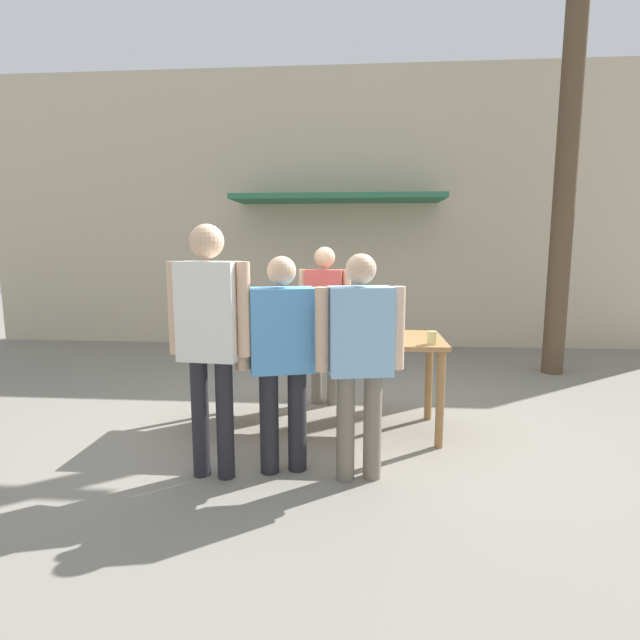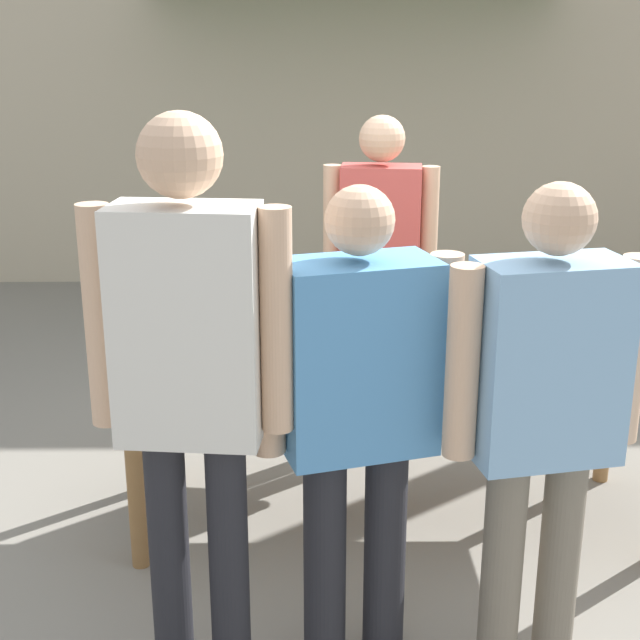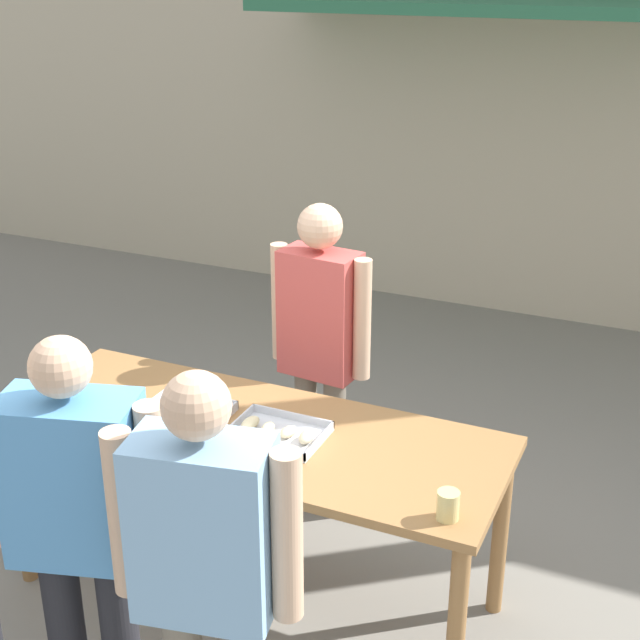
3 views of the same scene
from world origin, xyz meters
name	(u,v)px [view 3 (image 3 of 3)]	position (x,y,z in m)	size (l,w,h in m)	color
ground_plane	(256,592)	(0.00, 0.00, 0.00)	(24.00, 24.00, 0.00)	gray
building_facade_back	(499,23)	(0.00, 3.98, 2.26)	(12.00, 1.11, 4.50)	beige
serving_table	(252,448)	(0.00, 0.00, 0.77)	(2.19, 0.82, 0.87)	olive
food_tray_sausages	(186,413)	(-0.31, -0.02, 0.89)	(0.36, 0.28, 0.04)	silver
food_tray_buns	(278,432)	(0.14, -0.02, 0.89)	(0.39, 0.29, 0.06)	silver
condiment_jar_mustard	(23,406)	(-0.97, -0.30, 0.91)	(0.06, 0.06, 0.08)	#567A38
condiment_jar_ketchup	(37,410)	(-0.89, -0.30, 0.91)	(0.06, 0.06, 0.08)	gold
beer_cup	(448,505)	(0.95, -0.29, 0.93)	(0.08, 0.08, 0.11)	#DBC67A
person_server_behind_table	(320,335)	(-0.01, 0.75, 1.01)	(0.55, 0.25, 1.67)	#756B5B
person_customer_with_cup	(206,563)	(0.36, -0.96, 0.96)	(0.63, 0.32, 1.63)	#756B5B
person_customer_waiting_in_line	(78,512)	(-0.20, -0.88, 0.94)	(0.65, 0.38, 1.61)	#232328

